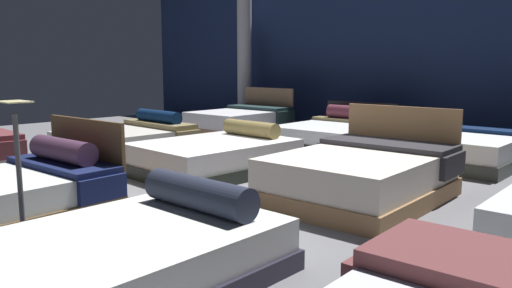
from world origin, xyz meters
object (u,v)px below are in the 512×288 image
Objects in this scene: bed_6 at (362,175)px; support_pillar at (244,54)px; price_sign at (21,194)px; bed_9 at (336,134)px; bed_2 at (132,254)px; bed_8 at (241,122)px; bed_4 at (128,139)px; bed_5 at (216,156)px; bed_1 at (12,191)px; bed_10 at (464,149)px.

support_pillar reaches higher than bed_6.
bed_9 is at bearing 100.46° from price_sign.
bed_8 is (-4.66, 5.77, 0.07)m from bed_2.
bed_6 is at bearing 1.43° from bed_4.
bed_5 is 1.82× the size of price_sign.
bed_1 reaches higher than bed_2.
bed_5 is at bearing -179.76° from bed_6.
bed_6 is (4.62, -0.01, 0.06)m from bed_4.
bed_8 is at bearing -48.35° from support_pillar.
support_pillar reaches higher than bed_1.
bed_2 is 2.94m from bed_6.
bed_2 is at bearing -92.45° from bed_6.
bed_5 is 5.98m from support_pillar.
support_pillar is at bearing 165.55° from bed_10.
bed_4 reaches higher than bed_5.
bed_6 reaches higher than bed_10.
support_pillar reaches higher than bed_9.
bed_4 is at bearing 126.29° from bed_1.
bed_1 is 8.19m from support_pillar.
bed_2 is 7.42m from bed_8.
bed_1 reaches higher than bed_5.
bed_2 is 5.48m from bed_4.
bed_10 is at bearing -1.25° from bed_8.
bed_1 is at bearing -88.58° from bed_5.
bed_5 is 1.03× the size of bed_6.
bed_9 is (-2.27, 5.83, 0.03)m from bed_2.
bed_8 is 2.39m from bed_9.
bed_8 reaches higher than bed_4.
price_sign is (1.15, -0.36, 0.24)m from bed_1.
price_sign is at bearing -41.21° from bed_4.
support_pillar reaches higher than bed_5.
bed_6 is 3.40m from price_sign.
bed_2 is 0.99× the size of bed_9.
bed_4 is at bearing -149.49° from bed_10.
bed_6 is 1.77× the size of price_sign.
bed_4 is 0.94× the size of bed_5.
bed_8 reaches higher than bed_10.
bed_4 is 1.72× the size of price_sign.
bed_2 is 5.77m from bed_10.
bed_4 is 1.02× the size of bed_8.
bed_4 is 1.07× the size of bed_10.
price_sign reaches higher than bed_6.
bed_6 is 1.05× the size of bed_8.
bed_1 is 0.92× the size of bed_5.
bed_1 is 0.97× the size of bed_4.
price_sign reaches higher than bed_1.
bed_4 is 0.97× the size of bed_6.
bed_1 is 1.04× the size of bed_10.
bed_1 is 3.65m from bed_6.
bed_9 is at bearing 92.70° from bed_5.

